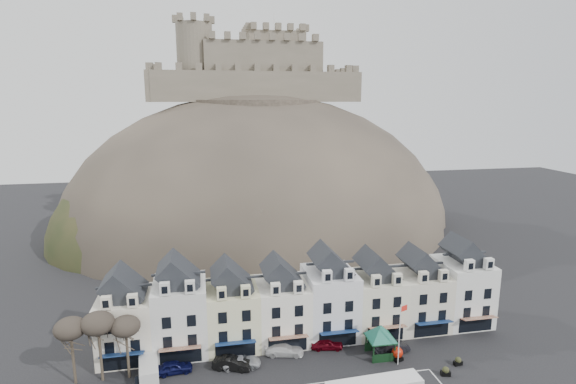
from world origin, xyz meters
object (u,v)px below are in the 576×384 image
at_px(flagpole, 400,331).
at_px(car_charcoal, 391,347).
at_px(car_black, 232,363).
at_px(car_navy, 174,367).
at_px(car_white, 284,350).
at_px(car_silver, 242,362).
at_px(bus_shelter, 381,332).
at_px(car_maroon, 327,344).
at_px(white_van, 149,371).
at_px(red_buoy, 397,354).

relative_size(flagpole, car_charcoal, 1.69).
relative_size(flagpole, car_black, 1.70).
xyz_separation_m(car_navy, car_white, (13.85, 1.31, -0.02)).
relative_size(car_navy, car_silver, 0.94).
bearing_deg(car_silver, bus_shelter, -89.39).
relative_size(car_silver, car_white, 0.93).
height_order(flagpole, car_maroon, flagpole).
distance_m(bus_shelter, white_van, 28.87).
bearing_deg(car_charcoal, white_van, 84.59).
distance_m(car_black, car_charcoal, 20.80).
bearing_deg(car_silver, white_van, 96.78).
bearing_deg(white_van, red_buoy, -10.68).
bearing_deg(car_silver, car_white, -69.88).
distance_m(red_buoy, car_maroon, 9.17).
xyz_separation_m(flagpole, car_black, (-20.53, 3.03, -3.83)).
bearing_deg(car_white, car_black, 117.35).
height_order(bus_shelter, car_black, bus_shelter).
distance_m(white_van, car_silver, 11.02).
bearing_deg(car_navy, car_silver, -96.91).
xyz_separation_m(bus_shelter, car_maroon, (-6.28, 3.04, -2.66)).
distance_m(car_white, car_charcoal, 14.10).
bearing_deg(car_maroon, bus_shelter, -105.81).
bearing_deg(bus_shelter, car_black, 178.82).
height_order(bus_shelter, red_buoy, bus_shelter).
distance_m(flagpole, car_charcoal, 4.72).
relative_size(white_van, car_charcoal, 1.07).
distance_m(car_navy, car_white, 13.91).
bearing_deg(bus_shelter, red_buoy, -33.10).
distance_m(car_navy, car_charcoal, 27.80).
xyz_separation_m(car_black, car_charcoal, (20.80, -0.27, 0.01)).
bearing_deg(car_silver, car_maroon, -76.22).
bearing_deg(flagpole, car_navy, 172.54).
bearing_deg(white_van, car_black, -5.74).
distance_m(flagpole, car_white, 15.04).
relative_size(red_buoy, car_charcoal, 0.36).
distance_m(car_black, car_silver, 1.23).
relative_size(car_silver, car_maroon, 1.09).
distance_m(car_silver, car_maroon, 11.67).
xyz_separation_m(car_white, car_charcoal, (13.94, -2.16, 0.05)).
bearing_deg(red_buoy, flagpole, -105.37).
xyz_separation_m(car_navy, car_silver, (8.19, -0.32, -0.09)).
relative_size(red_buoy, car_silver, 0.37).
xyz_separation_m(car_black, car_white, (6.86, 1.89, -0.05)).
distance_m(bus_shelter, flagpole, 2.97).
relative_size(car_black, car_silver, 1.01).
relative_size(car_navy, car_white, 0.87).
bearing_deg(car_charcoal, red_buoy, 174.59).
height_order(bus_shelter, car_navy, bus_shelter).
height_order(white_van, car_maroon, white_van).
xyz_separation_m(white_van, car_navy, (2.81, 0.85, -0.36)).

